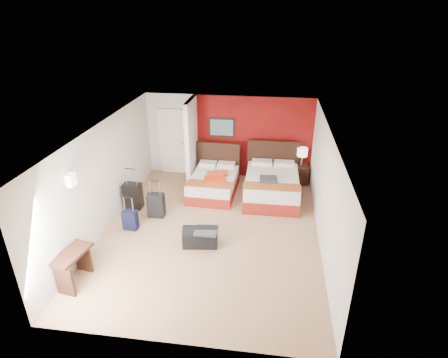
% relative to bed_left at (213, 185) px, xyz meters
% --- Properties ---
extents(ground, '(6.50, 6.50, 0.00)m').
position_rel_bed_left_xyz_m(ground, '(0.26, -1.92, -0.27)').
color(ground, tan).
rests_on(ground, ground).
extents(room_walls, '(5.02, 6.52, 2.50)m').
position_rel_bed_left_xyz_m(room_walls, '(-1.14, -0.50, 0.99)').
color(room_walls, silver).
rests_on(room_walls, ground).
extents(red_accent_panel, '(3.50, 0.04, 2.50)m').
position_rel_bed_left_xyz_m(red_accent_panel, '(1.01, 1.31, 0.98)').
color(red_accent_panel, maroon).
rests_on(red_accent_panel, ground).
extents(partition_wall, '(0.12, 1.20, 2.50)m').
position_rel_bed_left_xyz_m(partition_wall, '(-0.74, 0.69, 0.98)').
color(partition_wall, silver).
rests_on(partition_wall, ground).
extents(entry_door, '(0.82, 0.06, 2.05)m').
position_rel_bed_left_xyz_m(entry_door, '(-1.49, 1.28, 0.76)').
color(entry_door, silver).
rests_on(entry_door, ground).
extents(bed_left, '(1.30, 1.81, 0.53)m').
position_rel_bed_left_xyz_m(bed_left, '(0.00, 0.00, 0.00)').
color(bed_left, silver).
rests_on(bed_left, ground).
extents(bed_right, '(1.47, 2.09, 0.62)m').
position_rel_bed_left_xyz_m(bed_right, '(1.63, -0.02, 0.05)').
color(bed_right, white).
rests_on(bed_right, ground).
extents(red_suitcase_open, '(0.76, 0.91, 0.10)m').
position_rel_bed_left_xyz_m(red_suitcase_open, '(0.10, -0.10, 0.31)').
color(red_suitcase_open, red).
rests_on(red_suitcase_open, bed_left).
extents(jacket_bundle, '(0.48, 0.40, 0.11)m').
position_rel_bed_left_xyz_m(jacket_bundle, '(1.53, -0.32, 0.41)').
color(jacket_bundle, '#343439').
rests_on(jacket_bundle, bed_right).
extents(nightstand, '(0.47, 0.47, 0.58)m').
position_rel_bed_left_xyz_m(nightstand, '(2.46, 1.00, 0.03)').
color(nightstand, black).
rests_on(nightstand, ground).
extents(table_lamp, '(0.31, 0.31, 0.53)m').
position_rel_bed_left_xyz_m(table_lamp, '(2.46, 1.00, 0.59)').
color(table_lamp, white).
rests_on(table_lamp, nightstand).
extents(suitcase_black, '(0.47, 0.31, 0.68)m').
position_rel_bed_left_xyz_m(suitcase_black, '(-1.93, -1.14, 0.08)').
color(suitcase_black, black).
rests_on(suitcase_black, ground).
extents(suitcase_charcoal, '(0.41, 0.26, 0.60)m').
position_rel_bed_left_xyz_m(suitcase_charcoal, '(-1.21, -1.45, 0.04)').
color(suitcase_charcoal, black).
rests_on(suitcase_charcoal, ground).
extents(suitcase_navy, '(0.35, 0.23, 0.47)m').
position_rel_bed_left_xyz_m(suitcase_navy, '(-1.64, -2.11, -0.03)').
color(suitcase_navy, black).
rests_on(suitcase_navy, ground).
extents(duffel_bag, '(0.81, 0.50, 0.39)m').
position_rel_bed_left_xyz_m(duffel_bag, '(0.11, -2.49, -0.07)').
color(duffel_bag, black).
rests_on(duffel_bag, ground).
extents(jacket_draped, '(0.49, 0.41, 0.06)m').
position_rel_bed_left_xyz_m(jacket_draped, '(0.26, -2.54, 0.15)').
color(jacket_draped, '#38393D').
rests_on(jacket_draped, duffel_bag).
extents(desk, '(0.55, 0.88, 0.69)m').
position_rel_bed_left_xyz_m(desk, '(-2.03, -4.03, 0.08)').
color(desk, '#321810').
rests_on(desk, ground).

